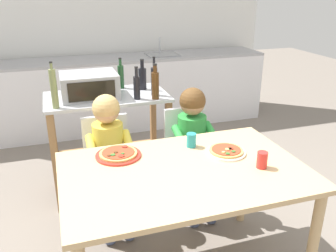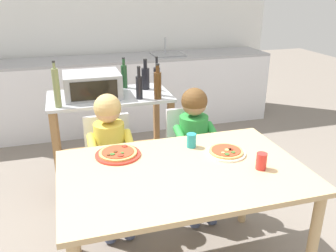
{
  "view_description": "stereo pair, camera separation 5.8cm",
  "coord_description": "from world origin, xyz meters",
  "px_view_note": "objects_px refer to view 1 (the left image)",
  "views": [
    {
      "loc": [
        -0.64,
        -1.68,
        1.73
      ],
      "look_at": [
        0.0,
        0.3,
        0.91
      ],
      "focal_mm": 38.23,
      "sensor_mm": 36.0,
      "label": 1
    },
    {
      "loc": [
        -0.59,
        -1.69,
        1.73
      ],
      "look_at": [
        0.0,
        0.3,
        0.91
      ],
      "focal_mm": 38.23,
      "sensor_mm": 36.0,
      "label": 2
    }
  ],
  "objects_px": {
    "dining_chair_right": "(188,151)",
    "pizza_plate_white": "(226,151)",
    "bottle_tall_green_wine": "(121,76)",
    "pizza_plate_red_rimmed": "(118,154)",
    "dining_table": "(184,184)",
    "child_in_yellow_shirt": "(110,147)",
    "dining_chair_left": "(109,162)",
    "kitchen_island_cart": "(109,128)",
    "bottle_dark_olive_oil": "(137,86)",
    "drinking_cup_teal": "(191,140)",
    "bottle_brown_beer": "(155,85)",
    "child_in_green_shirt": "(195,136)",
    "bottle_clear_vinegar": "(142,78)",
    "bottle_slim_sauce": "(54,88)",
    "bottle_squat_spirits": "(154,81)",
    "toaster_oven": "(89,85)",
    "drinking_cup_red": "(262,160)"
  },
  "relations": [
    {
      "from": "bottle_slim_sauce",
      "to": "dining_chair_left",
      "type": "xyz_separation_m",
      "value": [
        0.33,
        -0.22,
        -0.55
      ]
    },
    {
      "from": "bottle_dark_olive_oil",
      "to": "pizza_plate_white",
      "type": "relative_size",
      "value": 1.1
    },
    {
      "from": "pizza_plate_red_rimmed",
      "to": "bottle_brown_beer",
      "type": "bearing_deg",
      "value": 57.61
    },
    {
      "from": "kitchen_island_cart",
      "to": "pizza_plate_red_rimmed",
      "type": "relative_size",
      "value": 3.62
    },
    {
      "from": "child_in_green_shirt",
      "to": "pizza_plate_white",
      "type": "xyz_separation_m",
      "value": [
        0.0,
        -0.52,
        0.11
      ]
    },
    {
      "from": "bottle_clear_vinegar",
      "to": "pizza_plate_white",
      "type": "xyz_separation_m",
      "value": [
        0.23,
        -1.16,
        -0.21
      ]
    },
    {
      "from": "kitchen_island_cart",
      "to": "bottle_dark_olive_oil",
      "type": "bearing_deg",
      "value": -38.3
    },
    {
      "from": "pizza_plate_red_rimmed",
      "to": "drinking_cup_red",
      "type": "xyz_separation_m",
      "value": [
        0.75,
        -0.4,
        0.04
      ]
    },
    {
      "from": "bottle_slim_sauce",
      "to": "bottle_brown_beer",
      "type": "xyz_separation_m",
      "value": [
        0.77,
        -0.01,
        -0.03
      ]
    },
    {
      "from": "bottle_brown_beer",
      "to": "pizza_plate_white",
      "type": "relative_size",
      "value": 1.18
    },
    {
      "from": "bottle_slim_sauce",
      "to": "bottle_dark_olive_oil",
      "type": "height_order",
      "value": "bottle_slim_sauce"
    },
    {
      "from": "dining_chair_right",
      "to": "bottle_dark_olive_oil",
      "type": "bearing_deg",
      "value": 142.97
    },
    {
      "from": "kitchen_island_cart",
      "to": "bottle_brown_beer",
      "type": "relative_size",
      "value": 3.54
    },
    {
      "from": "toaster_oven",
      "to": "drinking_cup_teal",
      "type": "bearing_deg",
      "value": -59.9
    },
    {
      "from": "bottle_clear_vinegar",
      "to": "bottle_slim_sauce",
      "type": "bearing_deg",
      "value": -157.84
    },
    {
      "from": "dining_chair_left",
      "to": "bottle_clear_vinegar",
      "type": "bearing_deg",
      "value": 51.9
    },
    {
      "from": "dining_table",
      "to": "drinking_cup_red",
      "type": "bearing_deg",
      "value": -15.56
    },
    {
      "from": "dining_chair_left",
      "to": "drinking_cup_red",
      "type": "relative_size",
      "value": 8.34
    },
    {
      "from": "dining_table",
      "to": "pizza_plate_white",
      "type": "distance_m",
      "value": 0.36
    },
    {
      "from": "bottle_dark_olive_oil",
      "to": "dining_table",
      "type": "bearing_deg",
      "value": -88.32
    },
    {
      "from": "bottle_tall_green_wine",
      "to": "bottle_squat_spirits",
      "type": "bearing_deg",
      "value": -54.03
    },
    {
      "from": "kitchen_island_cart",
      "to": "drinking_cup_teal",
      "type": "bearing_deg",
      "value": -66.55
    },
    {
      "from": "dining_chair_left",
      "to": "pizza_plate_white",
      "type": "bearing_deg",
      "value": -44.93
    },
    {
      "from": "bottle_clear_vinegar",
      "to": "dining_chair_right",
      "type": "xyz_separation_m",
      "value": [
        0.23,
        -0.53,
        -0.5
      ]
    },
    {
      "from": "child_in_green_shirt",
      "to": "bottle_brown_beer",
      "type": "bearing_deg",
      "value": 121.26
    },
    {
      "from": "pizza_plate_red_rimmed",
      "to": "drinking_cup_teal",
      "type": "distance_m",
      "value": 0.47
    },
    {
      "from": "kitchen_island_cart",
      "to": "drinking_cup_red",
      "type": "distance_m",
      "value": 1.48
    },
    {
      "from": "bottle_brown_beer",
      "to": "dining_chair_left",
      "type": "distance_m",
      "value": 0.71
    },
    {
      "from": "toaster_oven",
      "to": "bottle_slim_sauce",
      "type": "distance_m",
      "value": 0.35
    },
    {
      "from": "pizza_plate_red_rimmed",
      "to": "drinking_cup_red",
      "type": "bearing_deg",
      "value": -27.9
    },
    {
      "from": "bottle_brown_beer",
      "to": "dining_table",
      "type": "distance_m",
      "value": 1.03
    },
    {
      "from": "dining_table",
      "to": "drinking_cup_red",
      "type": "distance_m",
      "value": 0.47
    },
    {
      "from": "drinking_cup_teal",
      "to": "dining_chair_left",
      "type": "bearing_deg",
      "value": 134.33
    },
    {
      "from": "bottle_brown_beer",
      "to": "dining_chair_right",
      "type": "distance_m",
      "value": 0.6
    },
    {
      "from": "bottle_slim_sauce",
      "to": "drinking_cup_teal",
      "type": "bearing_deg",
      "value": -41.28
    },
    {
      "from": "kitchen_island_cart",
      "to": "bottle_slim_sauce",
      "type": "xyz_separation_m",
      "value": [
        -0.41,
        -0.21,
        0.45
      ]
    },
    {
      "from": "bottle_squat_spirits",
      "to": "dining_table",
      "type": "height_order",
      "value": "bottle_squat_spirits"
    },
    {
      "from": "dining_table",
      "to": "child_in_yellow_shirt",
      "type": "bearing_deg",
      "value": 117.2
    },
    {
      "from": "child_in_yellow_shirt",
      "to": "child_in_green_shirt",
      "type": "relative_size",
      "value": 1.01
    },
    {
      "from": "bottle_slim_sauce",
      "to": "bottle_squat_spirits",
      "type": "height_order",
      "value": "bottle_slim_sauce"
    },
    {
      "from": "bottle_clear_vinegar",
      "to": "dining_chair_left",
      "type": "relative_size",
      "value": 0.33
    },
    {
      "from": "toaster_oven",
      "to": "child_in_yellow_shirt",
      "type": "relative_size",
      "value": 0.44
    },
    {
      "from": "dining_chair_left",
      "to": "child_in_green_shirt",
      "type": "height_order",
      "value": "child_in_green_shirt"
    },
    {
      "from": "dining_chair_right",
      "to": "pizza_plate_white",
      "type": "xyz_separation_m",
      "value": [
        0.0,
        -0.64,
        0.29
      ]
    },
    {
      "from": "bottle_tall_green_wine",
      "to": "pizza_plate_red_rimmed",
      "type": "height_order",
      "value": "bottle_tall_green_wine"
    },
    {
      "from": "toaster_oven",
      "to": "drinking_cup_teal",
      "type": "xyz_separation_m",
      "value": [
        0.53,
        -0.91,
        -0.17
      ]
    },
    {
      "from": "dining_chair_right",
      "to": "bottle_brown_beer",
      "type": "bearing_deg",
      "value": 133.18
    },
    {
      "from": "toaster_oven",
      "to": "child_in_green_shirt",
      "type": "bearing_deg",
      "value": -38.49
    },
    {
      "from": "toaster_oven",
      "to": "pizza_plate_white",
      "type": "bearing_deg",
      "value": -56.84
    },
    {
      "from": "toaster_oven",
      "to": "drinking_cup_red",
      "type": "height_order",
      "value": "toaster_oven"
    }
  ]
}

